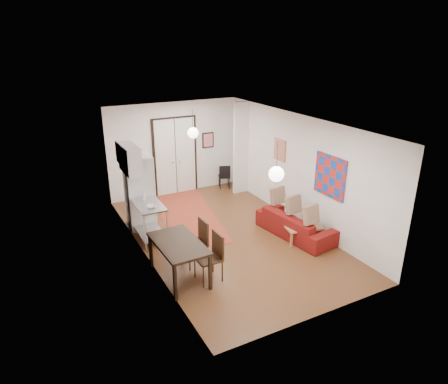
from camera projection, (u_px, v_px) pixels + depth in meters
name	position (u px, v px, depth m)	size (l,w,h in m)	color
floor	(227.00, 236.00, 10.09)	(7.00, 7.00, 0.00)	brown
ceiling	(227.00, 122.00, 9.05)	(4.20, 7.00, 0.02)	white
wall_back	(175.00, 149.00, 12.46)	(4.20, 0.02, 2.90)	white
wall_front	(325.00, 245.00, 6.68)	(4.20, 0.02, 2.90)	white
wall_left	(142.00, 197.00, 8.66)	(0.02, 7.00, 2.90)	white
wall_right	(298.00, 170.00, 10.48)	(0.02, 7.00, 2.90)	white
double_doors	(175.00, 157.00, 12.51)	(1.44, 0.06, 2.50)	white
stub_partition	(241.00, 149.00, 12.48)	(0.50, 0.10, 2.90)	white
wall_cabinet	(130.00, 159.00, 9.81)	(0.35, 1.00, 0.70)	silver
painting_popart	(330.00, 176.00, 9.36)	(0.05, 1.00, 1.00)	red
painting_abstract	(280.00, 150.00, 11.00)	(0.05, 0.50, 0.60)	beige
poster_back	(208.00, 140.00, 12.88)	(0.40, 0.03, 0.50)	red
print_left	(119.00, 153.00, 10.15)	(0.03, 0.44, 0.54)	olive
pendant_back	(193.00, 133.00, 10.93)	(0.30, 0.30, 0.80)	white
pendant_front	(276.00, 174.00, 7.63)	(0.30, 0.30, 0.80)	white
kilim_rug	(188.00, 215.00, 11.28)	(1.47, 3.91, 0.01)	#B4482D
sofa	(295.00, 224.00, 10.03)	(2.13, 0.83, 0.62)	maroon
coffee_table	(304.00, 228.00, 9.73)	(0.98, 0.69, 0.40)	#A97D4F
potted_plant	(308.00, 218.00, 9.68)	(0.35, 0.30, 0.39)	#2D632C
kitchen_counter	(149.00, 215.00, 9.78)	(0.63, 1.24, 0.94)	silver
bowl	(152.00, 206.00, 9.40)	(0.22, 0.22, 0.05)	white
soap_bottle	(144.00, 196.00, 9.83)	(0.09, 0.09, 0.20)	#52A2B2
fridge	(140.00, 192.00, 10.31)	(0.68, 0.68, 1.93)	silver
dining_table	(178.00, 246.00, 8.09)	(0.88, 1.50, 0.82)	black
dining_chair_near	(192.00, 238.00, 8.74)	(0.50, 0.69, 1.01)	#392112
dining_chair_far	(206.00, 252.00, 8.16)	(0.50, 0.69, 1.01)	#392112
black_side_chair	(223.00, 174.00, 13.27)	(0.47, 0.48, 0.80)	black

